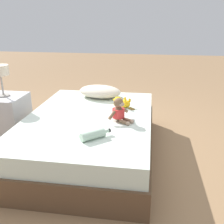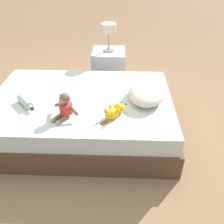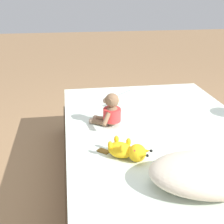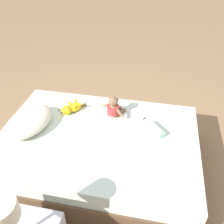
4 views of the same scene
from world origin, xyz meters
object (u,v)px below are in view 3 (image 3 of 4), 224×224
Objects in this scene: plush_yellow_creature at (127,151)px; glass_bottle at (123,98)px; pillow at (206,174)px; plush_monkey at (111,112)px; bed at (158,155)px.

plush_yellow_creature reaches higher than glass_bottle.
pillow is at bearing 98.39° from glass_bottle.
glass_bottle is (-0.17, -0.43, -0.06)m from plush_monkey.
bed is at bearing -130.01° from plush_yellow_creature.
pillow is 2.03× the size of plush_yellow_creature.
pillow is at bearing 91.16° from bed.
plush_monkey reaches higher than plush_yellow_creature.
plush_monkey reaches higher than glass_bottle.
plush_yellow_creature is 0.89m from glass_bottle.
plush_monkey is at bearing -86.49° from plush_yellow_creature.
glass_bottle is at bearing -98.98° from plush_yellow_creature.
pillow is 2.33× the size of plush_monkey.
glass_bottle is (-0.14, -0.88, -0.01)m from plush_yellow_creature.
glass_bottle is (0.18, -1.19, -0.04)m from pillow.
plush_yellow_creature is at bearing -44.76° from pillow.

